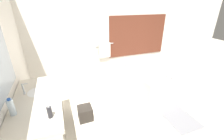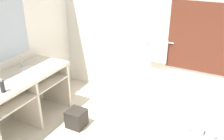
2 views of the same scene
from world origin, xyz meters
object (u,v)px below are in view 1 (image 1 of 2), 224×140
Objects in this scene: bathtub at (149,78)px; water_bottle_1 at (11,107)px; soap_dispenser at (50,112)px; waste_bin at (85,113)px.

bathtub is 6.23× the size of water_bottle_1.
soap_dispenser reaches higher than bathtub.
waste_bin is (0.53, 0.78, -0.81)m from soap_dispenser.
soap_dispenser is 1.24m from waste_bin.
water_bottle_1 is at bearing -149.55° from waste_bin.
bathtub is 1.92m from waste_bin.
bathtub is 5.37× the size of waste_bin.
water_bottle_1 reaches higher than bathtub.
soap_dispenser is at bearing -123.99° from waste_bin.
bathtub is 2.78m from soap_dispenser.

